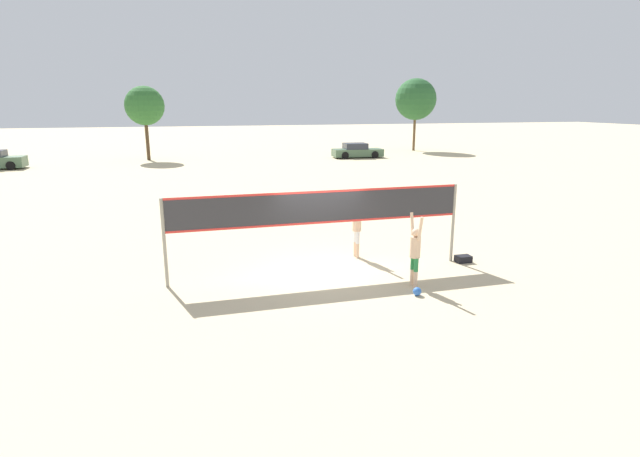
{
  "coord_description": "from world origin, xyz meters",
  "views": [
    {
      "loc": [
        -3.7,
        -13.2,
        4.77
      ],
      "look_at": [
        0.0,
        0.0,
        1.33
      ],
      "focal_mm": 28.0,
      "sensor_mm": 36.0,
      "label": 1
    }
  ],
  "objects_px": {
    "player_spiker": "(415,249)",
    "volleyball": "(417,291)",
    "parked_car_mid": "(357,151)",
    "tree_right_cluster": "(416,99)",
    "gear_bag": "(463,259)",
    "volleyball_net": "(320,212)",
    "player_blocker": "(357,223)",
    "tree_left_cluster": "(145,106)"
  },
  "relations": [
    {
      "from": "player_spiker",
      "to": "volleyball",
      "type": "bearing_deg",
      "value": 161.55
    },
    {
      "from": "parked_car_mid",
      "to": "tree_right_cluster",
      "type": "bearing_deg",
      "value": 35.67
    },
    {
      "from": "volleyball",
      "to": "gear_bag",
      "type": "distance_m",
      "value": 3.39
    },
    {
      "from": "player_spiker",
      "to": "tree_right_cluster",
      "type": "relative_size",
      "value": 0.27
    },
    {
      "from": "volleyball",
      "to": "parked_car_mid",
      "type": "xyz_separation_m",
      "value": [
        9.87,
        32.06,
        0.48
      ]
    },
    {
      "from": "volleyball",
      "to": "tree_right_cluster",
      "type": "distance_m",
      "value": 41.6
    },
    {
      "from": "volleyball_net",
      "to": "player_blocker",
      "type": "xyz_separation_m",
      "value": [
        1.54,
        1.18,
        -0.7
      ]
    },
    {
      "from": "player_blocker",
      "to": "tree_right_cluster",
      "type": "relative_size",
      "value": 0.29
    },
    {
      "from": "volleyball",
      "to": "tree_right_cluster",
      "type": "height_order",
      "value": "tree_right_cluster"
    },
    {
      "from": "player_blocker",
      "to": "parked_car_mid",
      "type": "distance_m",
      "value": 30.31
    },
    {
      "from": "volleyball_net",
      "to": "parked_car_mid",
      "type": "height_order",
      "value": "volleyball_net"
    },
    {
      "from": "player_spiker",
      "to": "tree_left_cluster",
      "type": "relative_size",
      "value": 0.32
    },
    {
      "from": "volleyball_net",
      "to": "tree_right_cluster",
      "type": "xyz_separation_m",
      "value": [
        19.91,
        34.81,
        3.37
      ]
    },
    {
      "from": "parked_car_mid",
      "to": "player_blocker",
      "type": "bearing_deg",
      "value": -106.28
    },
    {
      "from": "volleyball",
      "to": "parked_car_mid",
      "type": "distance_m",
      "value": 33.54
    },
    {
      "from": "parked_car_mid",
      "to": "tree_left_cluster",
      "type": "distance_m",
      "value": 18.77
    },
    {
      "from": "player_spiker",
      "to": "parked_car_mid",
      "type": "bearing_deg",
      "value": -17.08
    },
    {
      "from": "player_blocker",
      "to": "tree_left_cluster",
      "type": "height_order",
      "value": "tree_left_cluster"
    },
    {
      "from": "tree_left_cluster",
      "to": "tree_right_cluster",
      "type": "bearing_deg",
      "value": 4.57
    },
    {
      "from": "gear_bag",
      "to": "parked_car_mid",
      "type": "distance_m",
      "value": 30.78
    },
    {
      "from": "volleyball",
      "to": "player_blocker",
      "type": "bearing_deg",
      "value": 96.19
    },
    {
      "from": "tree_left_cluster",
      "to": "tree_right_cluster",
      "type": "height_order",
      "value": "tree_right_cluster"
    },
    {
      "from": "volleyball",
      "to": "gear_bag",
      "type": "bearing_deg",
      "value": 39.22
    },
    {
      "from": "tree_left_cluster",
      "to": "parked_car_mid",
      "type": "bearing_deg",
      "value": -9.47
    },
    {
      "from": "player_spiker",
      "to": "parked_car_mid",
      "type": "height_order",
      "value": "player_spiker"
    },
    {
      "from": "volleyball_net",
      "to": "volleyball",
      "type": "distance_m",
      "value": 3.49
    },
    {
      "from": "player_spiker",
      "to": "tree_right_cluster",
      "type": "bearing_deg",
      "value": -25.96
    },
    {
      "from": "parked_car_mid",
      "to": "tree_right_cluster",
      "type": "height_order",
      "value": "tree_right_cluster"
    },
    {
      "from": "gear_bag",
      "to": "player_blocker",
      "type": "bearing_deg",
      "value": 155.16
    },
    {
      "from": "player_blocker",
      "to": "tree_right_cluster",
      "type": "bearing_deg",
      "value": 151.35
    },
    {
      "from": "tree_left_cluster",
      "to": "tree_right_cluster",
      "type": "xyz_separation_m",
      "value": [
        26.22,
        2.09,
        0.61
      ]
    },
    {
      "from": "volleyball",
      "to": "parked_car_mid",
      "type": "relative_size",
      "value": 0.05
    },
    {
      "from": "tree_left_cluster",
      "to": "tree_right_cluster",
      "type": "relative_size",
      "value": 0.86
    },
    {
      "from": "gear_bag",
      "to": "tree_left_cluster",
      "type": "xyz_separation_m",
      "value": [
        -10.85,
        32.93,
        4.47
      ]
    },
    {
      "from": "player_blocker",
      "to": "tree_left_cluster",
      "type": "bearing_deg",
      "value": -166.04
    },
    {
      "from": "volleyball_net",
      "to": "tree_right_cluster",
      "type": "bearing_deg",
      "value": 60.23
    },
    {
      "from": "volleyball",
      "to": "gear_bag",
      "type": "height_order",
      "value": "volleyball"
    },
    {
      "from": "parked_car_mid",
      "to": "tree_right_cluster",
      "type": "distance_m",
      "value": 10.64
    },
    {
      "from": "gear_bag",
      "to": "player_spiker",
      "type": "bearing_deg",
      "value": -148.35
    },
    {
      "from": "tree_right_cluster",
      "to": "parked_car_mid",
      "type": "bearing_deg",
      "value": -147.82
    },
    {
      "from": "gear_bag",
      "to": "parked_car_mid",
      "type": "relative_size",
      "value": 0.1
    },
    {
      "from": "player_blocker",
      "to": "tree_right_cluster",
      "type": "height_order",
      "value": "tree_right_cluster"
    }
  ]
}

